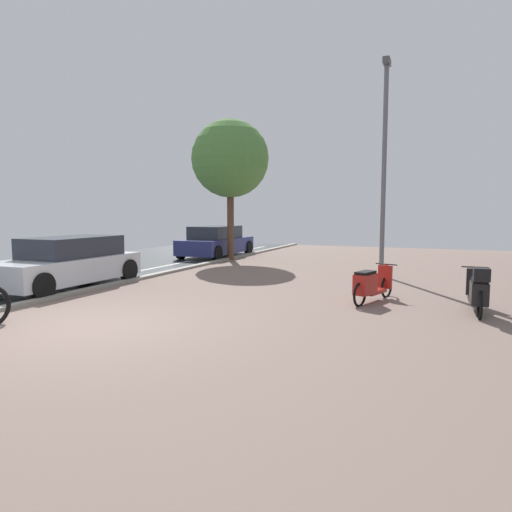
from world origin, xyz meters
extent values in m
cube|color=#7C655A|center=(4.80, 0.00, -0.03)|extent=(14.40, 40.00, 0.05)
torus|color=black|center=(4.20, 3.67, 0.24)|extent=(0.22, 0.53, 0.54)
torus|color=black|center=(4.60, 4.92, 0.24)|extent=(0.22, 0.53, 0.54)
cube|color=#B3211A|center=(4.40, 4.30, 0.22)|extent=(0.49, 0.79, 0.08)
cube|color=#B3211A|center=(4.27, 3.89, 0.44)|extent=(0.46, 0.64, 0.44)
cube|color=black|center=(4.27, 3.89, 0.69)|extent=(0.41, 0.58, 0.06)
cylinder|color=#B3211A|center=(4.60, 4.90, 0.51)|extent=(0.10, 0.14, 0.54)
cube|color=#B3211A|center=(4.57, 4.83, 0.48)|extent=(0.33, 0.17, 0.53)
cylinder|color=black|center=(4.59, 4.88, 0.77)|extent=(0.50, 0.19, 0.03)
torus|color=black|center=(6.46, 3.39, 0.26)|extent=(0.07, 0.57, 0.57)
torus|color=black|center=(6.42, 4.69, 0.26)|extent=(0.07, 0.57, 0.57)
cube|color=black|center=(6.44, 4.04, 0.23)|extent=(0.30, 0.74, 0.08)
cube|color=black|center=(6.45, 3.62, 0.44)|extent=(0.32, 0.58, 0.42)
cube|color=black|center=(6.45, 3.62, 0.68)|extent=(0.28, 0.53, 0.06)
cylinder|color=black|center=(6.42, 4.67, 0.54)|extent=(0.07, 0.12, 0.57)
cube|color=black|center=(6.42, 4.59, 0.51)|extent=(0.32, 0.09, 0.56)
cylinder|color=black|center=(6.42, 4.64, 0.82)|extent=(0.52, 0.04, 0.03)
cube|color=black|center=(6.46, 3.34, 0.83)|extent=(0.29, 0.29, 0.24)
cube|color=silver|center=(-3.36, 3.14, 0.48)|extent=(1.70, 4.08, 0.62)
cube|color=#282D38|center=(-3.36, 3.39, 1.05)|extent=(1.43, 2.50, 0.53)
cylinder|color=black|center=(-4.17, 4.66, 0.31)|extent=(0.20, 0.62, 0.62)
cylinder|color=black|center=(-2.55, 4.66, 0.31)|extent=(0.20, 0.62, 0.62)
cylinder|color=black|center=(-2.55, 1.62, 0.31)|extent=(0.20, 0.62, 0.62)
cube|color=navy|center=(-3.48, 11.93, 0.49)|extent=(1.77, 4.20, 0.63)
cube|color=#282D38|center=(-3.48, 11.85, 1.07)|extent=(1.49, 2.44, 0.54)
cylinder|color=black|center=(-4.32, 13.51, 0.31)|extent=(0.20, 0.62, 0.62)
cylinder|color=black|center=(-2.63, 13.51, 0.31)|extent=(0.20, 0.62, 0.62)
cylinder|color=black|center=(-4.32, 10.35, 0.31)|extent=(0.20, 0.62, 0.62)
cylinder|color=black|center=(-2.63, 10.35, 0.31)|extent=(0.20, 0.62, 0.62)
cylinder|color=slate|center=(4.04, 8.46, 3.14)|extent=(0.14, 0.14, 6.28)
cube|color=#4C4C51|center=(4.04, 8.46, 6.40)|extent=(0.20, 0.52, 0.18)
cylinder|color=brown|center=(-2.31, 10.95, 1.51)|extent=(0.28, 0.28, 3.01)
sphere|color=#51853E|center=(-2.31, 10.95, 4.11)|extent=(3.13, 3.13, 3.13)
camera|label=1|loc=(5.79, -5.90, 1.99)|focal=31.92mm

